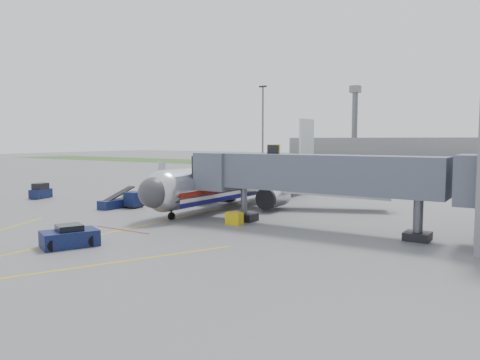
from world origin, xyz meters
The scene contains 16 objects.
ground centered at (0.00, 0.00, 0.00)m, with size 400.00×400.00×0.00m, color #565659.
grass_strip centered at (0.00, 90.00, 0.01)m, with size 300.00×25.00×0.01m, color #2D4C1E.
apron_markings centered at (0.00, -7.40, 0.00)m, with size 21.52×50.00×0.01m.
airliner centered at (0.00, 15.25, 2.65)m, with size 32.10×35.67×10.25m.
jet_bridge centered at (12.86, 5.00, 4.47)m, with size 25.30×4.00×6.90m.
light_mast_left centered at (-30.00, 70.00, 10.78)m, with size 2.00×0.44×20.40m.
distant_terminal centered at (-10.00, 170.00, 4.00)m, with size 120.00×14.00×8.00m, color slate.
control_tower centered at (-40.00, 165.00, 17.33)m, with size 4.00×4.00×30.00m.
pushback_tug centered at (1.41, -10.06, 0.63)m, with size 3.50×4.23×1.52m.
baggage_tug centered at (-23.91, 4.76, 0.84)m, with size 2.15×3.01×1.90m.
baggage_cart_a centered at (-3.00, 15.61, 0.90)m, with size 2.07×2.07×1.76m.
baggage_cart_b centered at (-13.37, 13.57, 0.80)m, with size 1.51×1.51×1.58m.
baggage_cart_c centered at (-8.27, 5.33, 0.88)m, with size 1.78×1.78×1.72m.
belt_loader centered at (-9.73, 4.04, 0.54)m, with size 1.52×4.45×2.16m.
ground_power_cart centered at (6.29, 3.00, 0.53)m, with size 1.36×0.92×1.08m.
ramp_worker centered at (-11.85, 7.18, 0.86)m, with size 0.63×0.41×1.72m, color #BAD519.
Camera 1 is at (28.44, -30.17, 7.35)m, focal length 35.00 mm.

